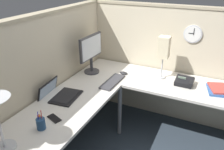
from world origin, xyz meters
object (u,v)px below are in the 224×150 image
object	(u,v)px
keyboard	(112,82)
book_stack	(218,89)
cell_phone	(54,118)
wall_clock	(193,34)
monitor	(91,51)
desk_lamp_paper	(164,49)
pen_cup	(41,124)
computer_mouse	(124,73)
laptop	(58,94)
office_phone	(185,82)

from	to	relation	value
keyboard	book_stack	world-z (taller)	book_stack
cell_phone	wall_clock	world-z (taller)	wall_clock
monitor	cell_phone	bearing A→B (deg)	-168.61
desk_lamp_paper	wall_clock	distance (m)	0.41
monitor	desk_lamp_paper	xyz separation A→B (m)	(0.24, -0.87, 0.09)
monitor	pen_cup	bearing A→B (deg)	-170.46
computer_mouse	cell_phone	distance (m)	1.18
monitor	laptop	distance (m)	0.74
cell_phone	book_stack	bearing A→B (deg)	-28.30
keyboard	computer_mouse	distance (m)	0.28
monitor	laptop	size ratio (longest dim) A/B	1.20
office_phone	desk_lamp_paper	bearing A→B (deg)	76.33
office_phone	book_stack	distance (m)	0.37
laptop	wall_clock	bearing A→B (deg)	-44.10
cell_phone	desk_lamp_paper	xyz separation A→B (m)	(1.28, -0.66, 0.38)
pen_cup	cell_phone	world-z (taller)	pen_cup
cell_phone	desk_lamp_paper	distance (m)	1.49
wall_clock	monitor	bearing A→B (deg)	113.73
pen_cup	cell_phone	bearing A→B (deg)	-3.08
laptop	office_phone	size ratio (longest dim) A/B	1.99
laptop	desk_lamp_paper	bearing A→B (deg)	-43.56
keyboard	wall_clock	xyz separation A→B (m)	(0.66, -0.77, 0.52)
computer_mouse	desk_lamp_paper	world-z (taller)	desk_lamp_paper
book_stack	desk_lamp_paper	world-z (taller)	desk_lamp_paper
pen_cup	keyboard	bearing A→B (deg)	-9.56
wall_clock	cell_phone	bearing A→B (deg)	148.84
pen_cup	wall_clock	xyz separation A→B (m)	(1.71, -0.94, 0.47)
office_phone	keyboard	bearing A→B (deg)	111.87
office_phone	desk_lamp_paper	size ratio (longest dim) A/B	0.40
desk_lamp_paper	office_phone	bearing A→B (deg)	-103.67
laptop	book_stack	size ratio (longest dim) A/B	1.28
computer_mouse	book_stack	bearing A→B (deg)	-87.88
keyboard	wall_clock	distance (m)	1.14
wall_clock	keyboard	bearing A→B (deg)	130.68
monitor	pen_cup	size ratio (longest dim) A/B	2.78
pen_cup	cell_phone	xyz separation A→B (m)	(0.16, -0.01, -0.05)
laptop	book_stack	bearing A→B (deg)	-61.08
book_stack	wall_clock	xyz separation A→B (m)	(0.34, 0.39, 0.51)
laptop	office_phone	xyz separation A→B (m)	(0.86, -1.19, 0.01)
keyboard	cell_phone	world-z (taller)	keyboard
keyboard	pen_cup	bearing A→B (deg)	171.45
pen_cup	wall_clock	distance (m)	2.01
book_stack	monitor	bearing A→B (deg)	96.07
wall_clock	office_phone	bearing A→B (deg)	-175.72
keyboard	cell_phone	bearing A→B (deg)	170.32
cell_phone	office_phone	bearing A→B (deg)	-19.16
laptop	book_stack	world-z (taller)	laptop
keyboard	wall_clock	size ratio (longest dim) A/B	1.95
monitor	computer_mouse	world-z (taller)	monitor
laptop	book_stack	distance (m)	1.77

